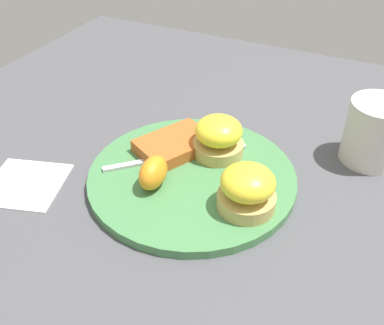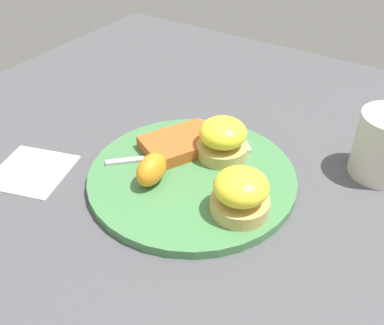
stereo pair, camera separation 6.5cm
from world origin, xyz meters
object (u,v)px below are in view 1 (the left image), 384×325
hashbrown_patty (175,145)px  fork (186,154)px  orange_wedge (153,173)px  sandwich_benedict_left (247,189)px  sandwich_benedict_right (219,137)px  cup (375,132)px

hashbrown_patty → fork: (-0.01, -0.02, -0.01)m
fork → orange_wedge: bearing=173.6°
hashbrown_patty → orange_wedge: 0.09m
sandwich_benedict_left → sandwich_benedict_right: size_ratio=1.00×
cup → sandwich_benedict_right: bearing=117.1°
sandwich_benedict_left → orange_wedge: 0.14m
sandwich_benedict_left → hashbrown_patty: (0.08, 0.15, -0.02)m
hashbrown_patty → cup: bearing=-64.9°
sandwich_benedict_right → cup: size_ratio=0.64×
sandwich_benedict_left → orange_wedge: size_ratio=1.32×
orange_wedge → cup: cup is taller
sandwich_benedict_right → hashbrown_patty: sandwich_benedict_right is taller
sandwich_benedict_right → orange_wedge: size_ratio=1.32×
sandwich_benedict_left → fork: bearing=60.9°
sandwich_benedict_left → hashbrown_patty: size_ratio=0.69×
orange_wedge → hashbrown_patty: bearing=8.0°
orange_wedge → fork: (0.08, -0.01, -0.02)m
fork → hashbrown_patty: bearing=73.5°
cup → orange_wedge: bearing=129.6°
sandwich_benedict_right → fork: sandwich_benedict_right is taller
sandwich_benedict_left → sandwich_benedict_right: (0.10, 0.08, 0.00)m
sandwich_benedict_left → orange_wedge: (-0.01, 0.13, -0.01)m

